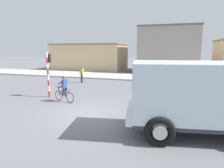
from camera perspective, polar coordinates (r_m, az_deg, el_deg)
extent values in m
plane|color=slate|center=(10.70, -7.51, -8.44)|extent=(120.00, 120.00, 0.00)
cube|color=#ADADA8|center=(23.51, 6.67, 2.05)|extent=(80.00, 5.00, 0.16)
cube|color=silver|center=(8.41, 24.16, -1.74)|extent=(5.55, 3.35, 2.20)
cube|color=#2D3338|center=(8.71, 23.58, -9.36)|extent=(5.44, 3.28, 0.16)
cube|color=silver|center=(8.32, 5.31, -8.12)|extent=(0.64, 2.38, 0.36)
cube|color=black|center=(7.97, 6.57, 2.11)|extent=(0.48, 2.11, 0.70)
torus|color=black|center=(7.25, 13.69, -13.34)|extent=(1.12, 0.42, 1.10)
cylinder|color=beige|center=(7.25, 13.69, -13.34)|extent=(0.54, 0.38, 0.50)
torus|color=black|center=(9.64, 12.14, -7.27)|extent=(1.12, 0.42, 1.10)
cylinder|color=beige|center=(9.64, 12.14, -7.27)|extent=(0.54, 0.38, 0.50)
torus|color=black|center=(13.55, -15.20, -3.22)|extent=(0.66, 0.24, 0.68)
torus|color=black|center=(12.79, -12.15, -3.89)|extent=(0.66, 0.24, 0.68)
cylinder|color=#591E1E|center=(13.18, -14.34, -1.04)|extent=(0.58, 0.22, 0.09)
cylinder|color=#591E1E|center=(13.27, -14.46, -2.05)|extent=(0.50, 0.19, 0.57)
cylinder|color=#591E1E|center=(12.87, -12.81, -2.59)|extent=(0.43, 0.17, 0.57)
cylinder|color=#591E1E|center=(13.47, -15.19, -2.01)|extent=(0.10, 0.07, 0.59)
cylinder|color=black|center=(13.39, -15.18, -0.71)|extent=(0.18, 0.49, 0.03)
cube|color=black|center=(12.96, -13.47, -1.30)|extent=(0.26, 0.19, 0.06)
cube|color=#3351A8|center=(12.94, -13.68, 0.16)|extent=(0.38, 0.39, 0.59)
sphere|color=brown|center=(12.93, -13.96, 1.93)|extent=(0.22, 0.22, 0.22)
cylinder|color=#2D334C|center=(13.00, -13.99, -2.32)|extent=(0.33, 0.20, 0.57)
cylinder|color=brown|center=(12.98, -14.80, 0.36)|extent=(0.50, 0.23, 0.29)
cylinder|color=#2D334C|center=(13.13, -13.34, -2.17)|extent=(0.33, 0.20, 0.57)
cylinder|color=brown|center=(13.18, -13.75, 0.56)|extent=(0.50, 0.23, 0.29)
cylinder|color=red|center=(14.76, -17.81, -2.82)|extent=(0.12, 0.12, 0.40)
cylinder|color=white|center=(14.68, -17.90, -1.30)|extent=(0.12, 0.12, 0.40)
cylinder|color=red|center=(14.61, -17.98, 0.24)|extent=(0.12, 0.12, 0.40)
cylinder|color=white|center=(14.55, -18.07, 1.79)|extent=(0.12, 0.12, 0.40)
cylinder|color=red|center=(14.50, -18.16, 3.36)|extent=(0.12, 0.12, 0.40)
cylinder|color=white|center=(14.46, -18.24, 4.93)|extent=(0.12, 0.12, 0.40)
cylinder|color=red|center=(14.43, -18.33, 6.51)|extent=(0.12, 0.12, 0.40)
cylinder|color=white|center=(14.41, -18.42, 8.10)|extent=(0.12, 0.12, 0.40)
cube|color=black|center=(14.57, -17.95, 7.15)|extent=(0.24, 0.20, 0.60)
sphere|color=green|center=(14.67, -17.68, 7.19)|extent=(0.14, 0.14, 0.14)
cube|color=red|center=(18.99, 21.16, 1.20)|extent=(4.06, 1.85, 0.70)
cube|color=black|center=(18.91, 20.83, 3.17)|extent=(2.25, 1.53, 0.60)
cylinder|color=black|center=(19.96, 24.59, 0.35)|extent=(0.61, 0.20, 0.60)
cylinder|color=black|center=(18.29, 25.02, -0.51)|extent=(0.61, 0.20, 0.60)
cylinder|color=black|center=(19.89, 17.47, 0.78)|extent=(0.61, 0.20, 0.60)
cylinder|color=black|center=(18.21, 17.25, -0.05)|extent=(0.61, 0.20, 0.60)
cylinder|color=#2D334C|center=(20.04, -8.78, 1.57)|extent=(0.22, 0.22, 0.85)
cube|color=gold|center=(19.95, -8.83, 3.57)|extent=(0.34, 0.22, 0.56)
sphere|color=brown|center=(19.90, -8.86, 4.68)|extent=(0.20, 0.20, 0.20)
cube|color=#D1B284|center=(32.33, -6.31, 7.67)|extent=(10.96, 6.61, 3.96)
cube|color=#7D6B4F|center=(32.30, -6.39, 11.36)|extent=(11.18, 6.74, 0.20)
cube|color=#9E9389|center=(30.00, 16.09, 9.30)|extent=(7.85, 7.88, 6.23)
cube|color=#5E5852|center=(30.14, 16.40, 15.42)|extent=(8.00, 8.03, 0.20)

